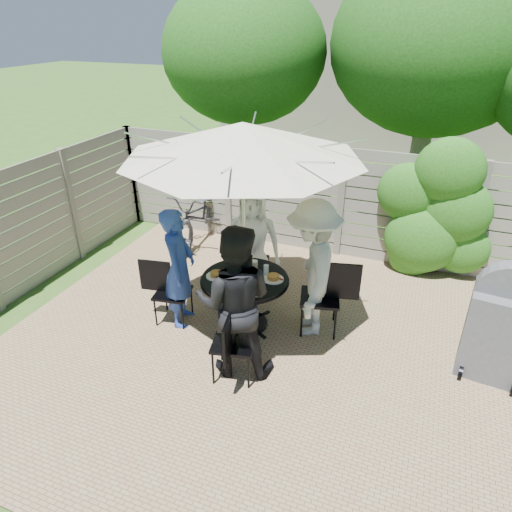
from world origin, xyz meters
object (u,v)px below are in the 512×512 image
at_px(person_left, 179,268).
at_px(chair_front, 234,356).
at_px(plate_front, 241,292).
at_px(patio_table, 245,293).
at_px(chair_back, 253,271).
at_px(bbq_grill, 500,327).
at_px(glass_right, 266,270).
at_px(syrup_jug, 240,270).
at_px(glass_back, 239,263).
at_px(plate_right, 273,278).
at_px(person_front, 235,303).
at_px(chair_left, 173,303).
at_px(chair_right, 320,310).
at_px(umbrella, 243,140).
at_px(plate_extra, 256,290).
at_px(glass_front, 251,285).
at_px(coffee_cup, 255,266).
at_px(bicycle, 200,216).
at_px(plate_left, 216,275).
at_px(person_right, 312,269).
at_px(person_back, 252,242).
at_px(plate_back, 248,263).

relative_size(person_left, chair_front, 1.70).
distance_m(chair_front, plate_front, 0.76).
relative_size(patio_table, chair_back, 1.51).
height_order(person_left, bbq_grill, person_left).
bearing_deg(glass_right, patio_table, -142.78).
relative_size(plate_front, syrup_jug, 1.62).
bearing_deg(glass_back, bbq_grill, -0.83).
bearing_deg(plate_right, person_front, -98.23).
bearing_deg(chair_left, chair_right, 5.31).
xyz_separation_m(umbrella, plate_extra, (0.25, -0.24, -1.70)).
relative_size(glass_front, glass_right, 1.00).
bearing_deg(person_left, coffee_cup, -76.69).
bearing_deg(chair_front, bbq_grill, -79.07).
relative_size(umbrella, plate_extra, 13.90).
xyz_separation_m(patio_table, chair_back, (-0.25, 0.93, -0.23)).
bearing_deg(person_left, plate_right, -90.00).
bearing_deg(plate_right, plate_front, -119.78).
xyz_separation_m(person_front, glass_right, (0.01, 0.97, -0.11)).
distance_m(plate_extra, bicycle, 2.98).
xyz_separation_m(person_front, glass_back, (-0.39, 1.02, -0.11)).
bearing_deg(umbrella, plate_extra, -43.82).
xyz_separation_m(person_left, bicycle, (-0.88, 2.24, -0.30)).
height_order(plate_front, bbq_grill, bbq_grill).
height_order(glass_right, syrup_jug, syrup_jug).
height_order(glass_front, glass_right, same).
relative_size(plate_left, bicycle, 0.14).
relative_size(chair_back, plate_left, 3.42).
distance_m(person_right, syrup_jug, 0.90).
xyz_separation_m(plate_left, plate_right, (0.69, 0.19, 0.00)).
bearing_deg(bicycle, person_front, -58.30).
distance_m(plate_right, bicycle, 2.81).
bearing_deg(person_front, person_back, -90.00).
height_order(umbrella, chair_back, umbrella).
distance_m(umbrella, syrup_jug, 1.65).
bearing_deg(plate_extra, glass_front, 166.95).
relative_size(person_front, glass_front, 12.88).
bearing_deg(glass_back, chair_left, -148.07).
relative_size(chair_left, glass_back, 6.32).
relative_size(patio_table, person_left, 0.83).
distance_m(person_left, chair_right, 1.87).
bearing_deg(glass_back, bicycle, 130.14).
height_order(plate_back, plate_left, same).
bearing_deg(person_right, syrup_jug, -93.22).
xyz_separation_m(patio_table, plate_extra, (0.25, -0.24, 0.24)).
bearing_deg(umbrella, glass_back, 127.22).
relative_size(plate_left, glass_front, 1.86).
distance_m(patio_table, person_front, 0.92).
xyz_separation_m(syrup_jug, bicycle, (-1.61, 1.98, -0.30)).
bearing_deg(bbq_grill, chair_right, -175.25).
relative_size(glass_back, bbq_grill, 0.10).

